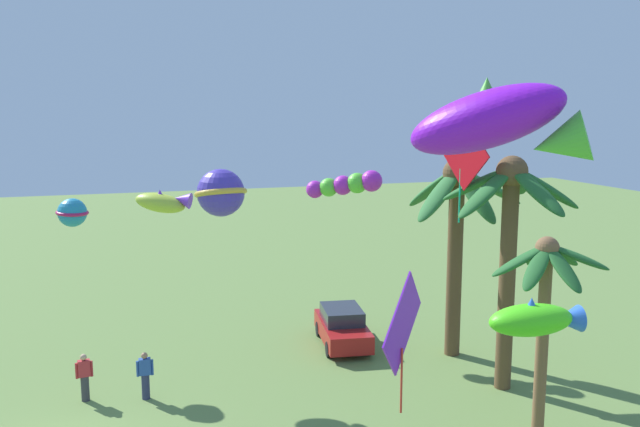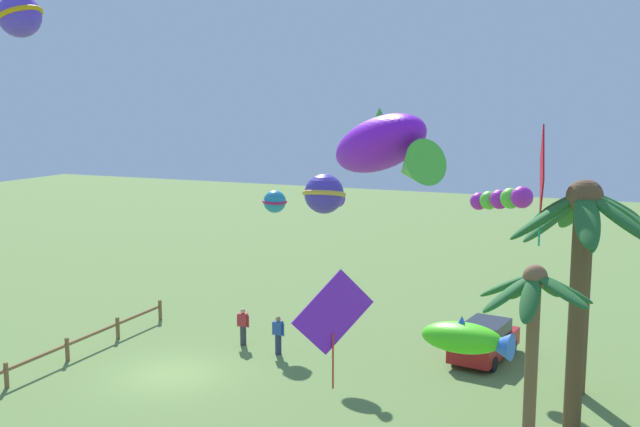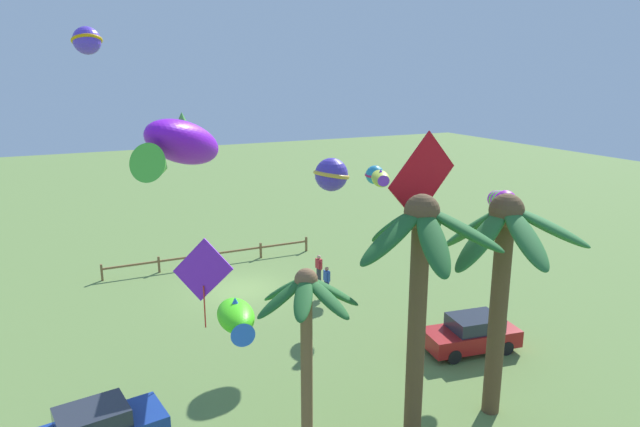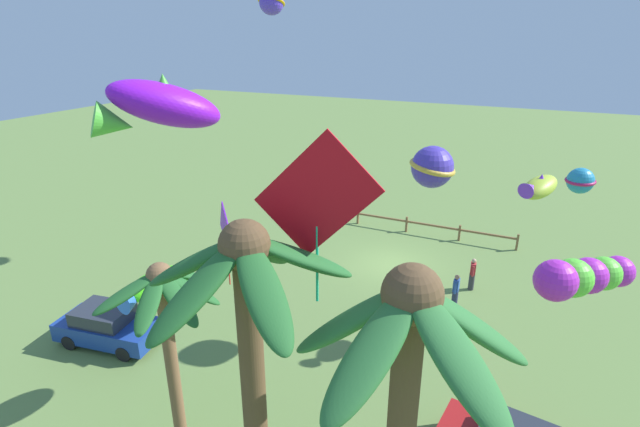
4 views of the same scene
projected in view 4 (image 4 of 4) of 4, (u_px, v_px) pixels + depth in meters
ground_plane at (391, 265)px, 24.45m from camera, size 120.00×120.00×0.00m
palm_tree_0 at (406, 366)px, 8.62m from camera, size 4.53×4.70×7.62m
palm_tree_1 at (165, 311)px, 12.26m from camera, size 3.11×3.24×5.91m
palm_tree_2 at (249, 314)px, 9.75m from camera, size 4.38×4.50×7.94m
rail_fence at (407, 222)px, 28.36m from camera, size 12.55×0.12×0.95m
parked_car_0 at (108, 326)px, 18.15m from camera, size 4.11×2.25×1.51m
spectator_0 at (472, 274)px, 21.89m from camera, size 0.27×0.55×1.59m
spectator_1 at (456, 291)px, 20.46m from camera, size 0.26×0.55×1.59m
kite_ball_1 at (580, 181)px, 18.97m from camera, size 1.58×1.58×1.04m
kite_fish_2 at (158, 106)px, 14.55m from camera, size 3.71×4.06×2.27m
kite_fish_3 at (539, 187)px, 16.74m from camera, size 1.59×2.21×0.95m
kite_tube_4 at (584, 276)px, 10.10m from camera, size 2.16×2.72×1.22m
kite_ball_5 at (432, 167)px, 16.57m from camera, size 1.90×1.90×1.48m
kite_diamond_6 at (317, 198)px, 9.76m from camera, size 2.76×0.51×3.90m
kite_fish_7 at (157, 285)px, 14.27m from camera, size 1.41×2.57×1.02m
kite_diamond_8 at (226, 232)px, 17.38m from camera, size 1.79×1.78×3.45m
kite_ball_9 at (271, 2)px, 22.47m from camera, size 1.32×1.30×1.18m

